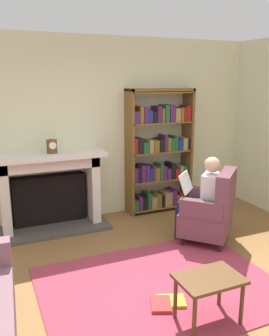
{
  "coord_description": "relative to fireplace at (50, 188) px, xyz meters",
  "views": [
    {
      "loc": [
        -1.55,
        -2.62,
        2.08
      ],
      "look_at": [
        0.1,
        1.2,
        1.05
      ],
      "focal_mm": 38.36,
      "sensor_mm": 36.0,
      "label": 1
    }
  ],
  "objects": [
    {
      "name": "scattered_books",
      "position": [
        0.64,
        -2.3,
        -0.56
      ],
      "size": [
        0.41,
        0.31,
        0.03
      ],
      "color": "red",
      "rests_on": "area_rug"
    },
    {
      "name": "back_wall",
      "position": [
        0.73,
        0.25,
        0.76
      ],
      "size": [
        5.6,
        0.1,
        2.7
      ],
      "primitive_type": "cube",
      "color": "beige",
      "rests_on": "ground"
    },
    {
      "name": "ground",
      "position": [
        0.73,
        -2.3,
        -0.59
      ],
      "size": [
        14.0,
        14.0,
        0.0
      ],
      "primitive_type": "plane",
      "color": "brown"
    },
    {
      "name": "mantel_clock",
      "position": [
        0.04,
        -0.1,
        0.62
      ],
      "size": [
        0.14,
        0.14,
        0.19
      ],
      "color": "brown",
      "rests_on": "fireplace"
    },
    {
      "name": "side_table",
      "position": [
        0.86,
        -2.65,
        -0.21
      ],
      "size": [
        0.56,
        0.39,
        0.44
      ],
      "color": "brown",
      "rests_on": "ground"
    },
    {
      "name": "bookshelf",
      "position": [
        1.74,
        0.03,
        0.37
      ],
      "size": [
        1.06,
        0.32,
        1.95
      ],
      "color": "brown",
      "rests_on": "ground"
    },
    {
      "name": "seated_reader",
      "position": [
        1.74,
        -1.22,
        0.04
      ],
      "size": [
        0.58,
        0.59,
        1.14
      ],
      "rotation": [
        0.0,
        0.0,
        3.9
      ],
      "color": "silver",
      "rests_on": "ground"
    },
    {
      "name": "area_rug",
      "position": [
        0.73,
        -2.0,
        -0.58
      ],
      "size": [
        2.4,
        1.8,
        0.01
      ],
      "primitive_type": "cube",
      "color": "#9E3448",
      "rests_on": "ground"
    },
    {
      "name": "fireplace",
      "position": [
        0.0,
        0.0,
        0.0
      ],
      "size": [
        1.55,
        0.64,
        1.11
      ],
      "color": "#4C4742",
      "rests_on": "ground"
    },
    {
      "name": "armchair_reading",
      "position": [
        1.82,
        -1.3,
        -0.16
      ],
      "size": [
        0.89,
        0.89,
        0.97
      ],
      "rotation": [
        0.0,
        0.0,
        3.9
      ],
      "color": "#331E14",
      "rests_on": "ground"
    }
  ]
}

